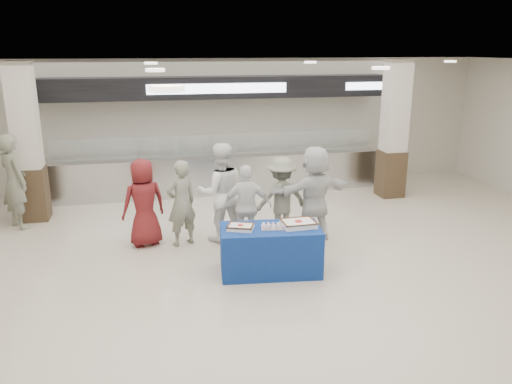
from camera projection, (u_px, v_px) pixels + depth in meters
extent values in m
plane|color=beige|center=(271.00, 291.00, 7.31)|extent=(14.00, 14.00, 0.00)
cube|color=silver|center=(218.00, 174.00, 12.25)|extent=(8.00, 0.80, 0.90)
cube|color=silver|center=(217.00, 156.00, 12.12)|extent=(8.00, 0.85, 0.04)
cube|color=white|center=(219.00, 144.00, 11.74)|extent=(7.60, 0.02, 0.50)
cube|color=black|center=(216.00, 87.00, 11.66)|extent=(8.40, 0.70, 0.50)
cube|color=white|center=(218.00, 88.00, 11.33)|extent=(3.20, 0.03, 0.22)
cube|color=white|center=(373.00, 86.00, 12.12)|extent=(1.40, 0.03, 0.18)
cube|color=#362718|center=(34.00, 194.00, 10.26)|extent=(0.55, 0.55, 1.10)
cube|color=beige|center=(23.00, 116.00, 9.82)|extent=(0.50, 0.50, 2.10)
cube|color=#362718|center=(391.00, 173.00, 11.92)|extent=(0.55, 0.55, 1.10)
cube|color=beige|center=(396.00, 106.00, 11.48)|extent=(0.50, 0.50, 2.10)
cube|color=navy|center=(270.00, 250.00, 7.84)|extent=(1.63, 0.95, 0.75)
cube|color=white|center=(241.00, 227.00, 7.66)|extent=(0.47, 0.42, 0.06)
cube|color=#4D2A16|center=(241.00, 225.00, 7.65)|extent=(0.47, 0.42, 0.02)
cylinder|color=red|center=(241.00, 225.00, 7.65)|extent=(0.11, 0.11, 0.01)
cube|color=white|center=(298.00, 224.00, 7.78)|extent=(0.52, 0.41, 0.08)
cube|color=#4D2A16|center=(298.00, 221.00, 7.77)|extent=(0.52, 0.41, 0.02)
cylinder|color=red|center=(298.00, 221.00, 7.77)|extent=(0.12, 0.12, 0.01)
cube|color=#ACACB0|center=(273.00, 228.00, 7.72)|extent=(0.43, 0.35, 0.01)
imported|color=maroon|center=(144.00, 203.00, 8.84)|extent=(0.89, 0.72, 1.59)
imported|color=slate|center=(181.00, 203.00, 8.85)|extent=(0.67, 0.58, 1.56)
imported|color=white|center=(221.00, 192.00, 9.05)|extent=(0.93, 0.75, 1.82)
imported|color=white|center=(247.00, 207.00, 8.75)|extent=(0.91, 0.45, 1.50)
imported|color=slate|center=(281.00, 198.00, 9.18)|extent=(1.05, 0.66, 1.55)
imported|color=white|center=(314.00, 194.00, 9.06)|extent=(1.72, 0.85, 1.77)
imported|color=slate|center=(14.00, 182.00, 9.68)|extent=(0.78, 0.81, 1.87)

